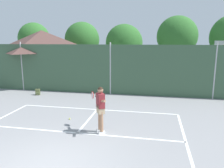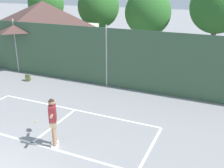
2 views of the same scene
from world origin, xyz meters
name	(u,v)px [view 2 (image 2 of 2)]	position (x,y,z in m)	size (l,w,h in m)	color
chainlink_fence	(107,58)	(0.00, 9.00, 1.65)	(26.09, 0.09, 3.45)	#38563D
clubhouse_building	(45,31)	(-6.46, 12.00, 2.27)	(6.74, 5.85, 4.38)	beige
treeline_backdrop	(164,8)	(1.02, 17.58, 3.69)	(24.17, 3.71, 5.94)	brown
tennis_player	(53,118)	(0.89, 2.69, 1.11)	(0.89, 1.20, 1.85)	silver
tennis_ball	(37,121)	(-0.86, 3.83, 0.03)	(0.07, 0.07, 0.07)	#CCE033
backpack_olive	(28,78)	(-4.68, 7.76, 0.19)	(0.32, 0.30, 0.46)	#566038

